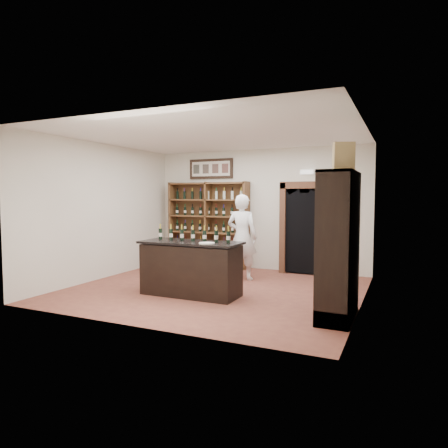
{
  "coord_description": "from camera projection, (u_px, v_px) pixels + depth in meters",
  "views": [
    {
      "loc": [
        3.38,
        -6.99,
        1.83
      ],
      "look_at": [
        0.06,
        0.3,
        1.27
      ],
      "focal_mm": 32.0,
      "sensor_mm": 36.0,
      "label": 1
    }
  ],
  "objects": [
    {
      "name": "floor",
      "position": [
        215.0,
        289.0,
        7.87
      ],
      "size": [
        5.5,
        5.5,
        0.0
      ],
      "primitive_type": "plane",
      "color": "brown",
      "rests_on": "ground"
    },
    {
      "name": "ceiling",
      "position": [
        215.0,
        135.0,
        7.66
      ],
      "size": [
        5.5,
        5.5,
        0.0
      ],
      "primitive_type": "plane",
      "rotation": [
        3.14,
        0.0,
        0.0
      ],
      "color": "white",
      "rests_on": "wall_back"
    },
    {
      "name": "wall_back",
      "position": [
        258.0,
        209.0,
        10.04
      ],
      "size": [
        5.5,
        0.04,
        3.0
      ],
      "primitive_type": "cube",
      "color": "silver",
      "rests_on": "ground"
    },
    {
      "name": "wall_left",
      "position": [
        104.0,
        211.0,
        8.9
      ],
      "size": [
        0.04,
        5.0,
        3.0
      ],
      "primitive_type": "cube",
      "color": "silver",
      "rests_on": "ground"
    },
    {
      "name": "wall_right",
      "position": [
        363.0,
        216.0,
        6.63
      ],
      "size": [
        0.04,
        5.0,
        3.0
      ],
      "primitive_type": "cube",
      "color": "silver",
      "rests_on": "ground"
    },
    {
      "name": "wine_shelf",
      "position": [
        209.0,
        224.0,
        10.45
      ],
      "size": [
        2.2,
        0.38,
        2.2
      ],
      "color": "brown",
      "rests_on": "ground"
    },
    {
      "name": "framed_picture",
      "position": [
        211.0,
        169.0,
        10.47
      ],
      "size": [
        1.25,
        0.04,
        0.52
      ],
      "primitive_type": "cube",
      "color": "black",
      "rests_on": "wall_back"
    },
    {
      "name": "arched_doorway",
      "position": [
        305.0,
        226.0,
        9.39
      ],
      "size": [
        1.17,
        0.35,
        2.17
      ],
      "color": "black",
      "rests_on": "ground"
    },
    {
      "name": "emergency_light",
      "position": [
        307.0,
        172.0,
        9.38
      ],
      "size": [
        0.3,
        0.1,
        0.1
      ],
      "primitive_type": "cube",
      "color": "white",
      "rests_on": "wall_back"
    },
    {
      "name": "tasting_counter",
      "position": [
        191.0,
        269.0,
        7.37
      ],
      "size": [
        1.88,
        0.78,
        1.0
      ],
      "color": "black",
      "rests_on": "ground"
    },
    {
      "name": "counter_bottle_0",
      "position": [
        160.0,
        234.0,
        7.71
      ],
      "size": [
        0.07,
        0.07,
        0.3
      ],
      "color": "black",
      "rests_on": "tasting_counter"
    },
    {
      "name": "counter_bottle_1",
      "position": [
        171.0,
        234.0,
        7.61
      ],
      "size": [
        0.07,
        0.07,
        0.3
      ],
      "color": "black",
      "rests_on": "tasting_counter"
    },
    {
      "name": "counter_bottle_2",
      "position": [
        182.0,
        235.0,
        7.51
      ],
      "size": [
        0.07,
        0.07,
        0.3
      ],
      "color": "black",
      "rests_on": "tasting_counter"
    },
    {
      "name": "counter_bottle_3",
      "position": [
        193.0,
        235.0,
        7.41
      ],
      "size": [
        0.07,
        0.07,
        0.3
      ],
      "color": "black",
      "rests_on": "tasting_counter"
    },
    {
      "name": "counter_bottle_4",
      "position": [
        204.0,
        236.0,
        7.31
      ],
      "size": [
        0.07,
        0.07,
        0.3
      ],
      "color": "black",
      "rests_on": "tasting_counter"
    },
    {
      "name": "counter_bottle_5",
      "position": [
        216.0,
        236.0,
        7.21
      ],
      "size": [
        0.07,
        0.07,
        0.3
      ],
      "color": "black",
      "rests_on": "tasting_counter"
    },
    {
      "name": "counter_bottle_6",
      "position": [
        228.0,
        237.0,
        7.11
      ],
      "size": [
        0.07,
        0.07,
        0.3
      ],
      "color": "black",
      "rests_on": "tasting_counter"
    },
    {
      "name": "side_cabinet",
      "position": [
        340.0,
        268.0,
        5.96
      ],
      "size": [
        0.48,
        1.2,
        2.2
      ],
      "color": "black",
      "rests_on": "ground"
    },
    {
      "name": "shopkeeper",
      "position": [
        242.0,
        237.0,
        8.77
      ],
      "size": [
        0.69,
        0.45,
        1.88
      ],
      "primitive_type": "imported",
      "rotation": [
        0.0,
        0.0,
        3.14
      ],
      "color": "white",
      "rests_on": "ground"
    },
    {
      "name": "plate",
      "position": [
        207.0,
        243.0,
        6.97
      ],
      "size": [
        0.27,
        0.27,
        0.02
      ],
      "primitive_type": "cylinder",
      "color": "beige",
      "rests_on": "tasting_counter"
    },
    {
      "name": "wine_crate",
      "position": [
        344.0,
        157.0,
        5.97
      ],
      "size": [
        0.34,
        0.24,
        0.44
      ],
      "primitive_type": "cube",
      "rotation": [
        0.0,
        0.0,
        0.4
      ],
      "color": "tan",
      "rests_on": "side_cabinet"
    }
  ]
}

